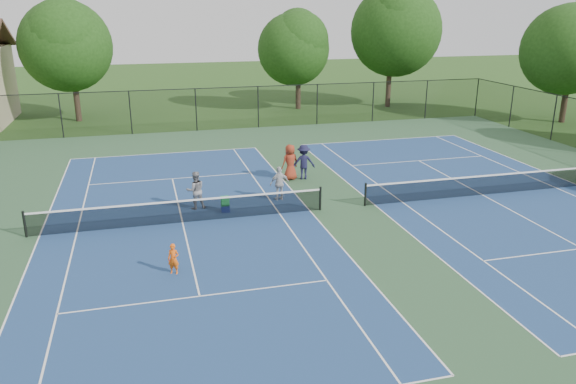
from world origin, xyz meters
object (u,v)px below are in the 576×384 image
object	(u,v)px
tree_back_c	(298,44)
bystander_c	(290,162)
tree_back_a	(70,41)
ball_crate	(225,209)
tree_back_d	(392,27)
child_player	(173,259)
instructor	(196,190)
bystander_a	(280,183)
ball_hopper	(225,201)
tree_side_e	(573,44)
bystander_b	(304,162)

from	to	relation	value
tree_back_c	bystander_c	distance (m)	21.66
tree_back_a	ball_crate	world-z (taller)	tree_back_a
tree_back_a	tree_back_d	world-z (taller)	tree_back_d
bystander_c	child_player	bearing A→B (deg)	39.55
tree_back_d	instructor	bearing A→B (deg)	-130.66
bystander_a	bystander_c	xyz separation A→B (m)	(1.29, 2.95, 0.13)
ball_crate	ball_hopper	size ratio (longest dim) A/B	0.92
tree_back_d	tree_side_e	world-z (taller)	tree_back_d
tree_back_d	child_player	size ratio (longest dim) A/B	9.78
tree_back_c	bystander_c	size ratio (longest dim) A/B	4.55
tree_side_e	child_player	distance (m)	36.24
tree_back_d	tree_side_e	bearing A→B (deg)	-45.00
instructor	bystander_b	xyz separation A→B (m)	(5.82, 3.11, 0.05)
bystander_c	instructor	bearing A→B (deg)	16.04
tree_back_d	bystander_a	size ratio (longest dim) A/B	6.52
tree_back_c	bystander_a	world-z (taller)	tree_back_c
bystander_a	tree_back_a	bearing A→B (deg)	-73.71
ball_crate	ball_hopper	xyz separation A→B (m)	(0.00, -0.00, 0.34)
tree_back_a	tree_side_e	distance (m)	37.36
child_player	instructor	world-z (taller)	instructor
bystander_b	instructor	bearing A→B (deg)	37.84
bystander_c	bystander_a	bearing A→B (deg)	50.75
tree_back_a	ball_hopper	size ratio (longest dim) A/B	23.03
bystander_b	bystander_c	world-z (taller)	bystander_c
tree_back_c	bystander_a	distance (m)	24.82
child_player	bystander_b	world-z (taller)	bystander_b
bystander_a	bystander_b	distance (m)	3.52
bystander_a	ball_hopper	bearing A→B (deg)	10.09
tree_side_e	bystander_b	xyz separation A→B (m)	(-23.44, -9.32, -4.91)
tree_back_d	tree_side_e	distance (m)	14.18
tree_back_d	child_player	distance (m)	35.83
ball_crate	bystander_b	bearing A→B (deg)	39.45
tree_back_c	instructor	bearing A→B (deg)	-115.68
tree_back_a	tree_side_e	size ratio (longest dim) A/B	1.03
bystander_b	bystander_c	distance (m)	0.71
child_player	ball_crate	world-z (taller)	child_player
bystander_a	child_player	bearing A→B (deg)	41.69
tree_back_a	bystander_a	xyz separation A→B (m)	(10.57, -22.22, -5.24)
child_player	bystander_b	xyz separation A→B (m)	(7.20, 9.29, 0.37)
ball_crate	tree_back_d	bearing A→B (deg)	51.99
tree_back_c	bystander_b	distance (m)	21.53
tree_back_a	tree_back_c	world-z (taller)	tree_back_a
tree_back_c	child_player	size ratio (longest dim) A/B	7.92
child_player	ball_crate	distance (m)	6.04
bystander_b	bystander_c	size ratio (longest dim) A/B	0.98
instructor	bystander_a	distance (m)	3.83
bystander_a	bystander_c	bearing A→B (deg)	-122.76
bystander_a	instructor	bearing A→B (deg)	-6.06
tree_back_a	tree_back_d	xyz separation A→B (m)	(26.00, 0.00, 0.79)
tree_side_e	bystander_a	xyz separation A→B (m)	(-25.43, -12.22, -5.01)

